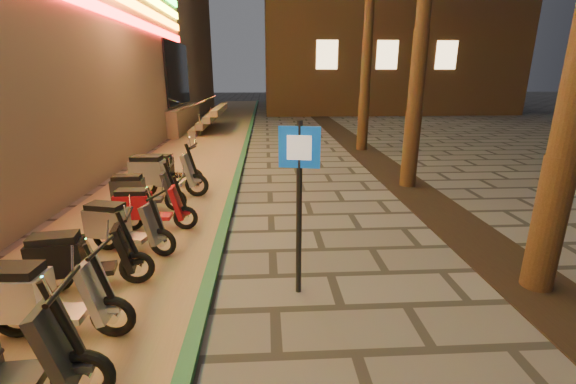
{
  "coord_description": "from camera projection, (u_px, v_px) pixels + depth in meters",
  "views": [
    {
      "loc": [
        -0.08,
        -2.48,
        2.81
      ],
      "look_at": [
        0.22,
        2.74,
        1.2
      ],
      "focal_mm": 24.0,
      "sensor_mm": 36.0,
      "label": 1
    }
  ],
  "objects": [
    {
      "name": "scooter_9",
      "position": [
        140.0,
        191.0,
        8.04
      ],
      "size": [
        1.5,
        0.53,
        1.06
      ],
      "rotation": [
        0.0,
        0.0,
        0.05
      ],
      "color": "black",
      "rests_on": "ground"
    },
    {
      "name": "green_curb",
      "position": [
        241.0,
        161.0,
        12.68
      ],
      "size": [
        0.18,
        60.0,
        0.1
      ],
      "primitive_type": "cube",
      "color": "#215A36",
      "rests_on": "ground"
    },
    {
      "name": "planting_strip",
      "position": [
        440.0,
        212.0,
        8.17
      ],
      "size": [
        1.2,
        40.0,
        0.02
      ],
      "primitive_type": "cube",
      "color": "black",
      "rests_on": "ground"
    },
    {
      "name": "scooter_8",
      "position": [
        146.0,
        207.0,
        7.1
      ],
      "size": [
        1.47,
        0.52,
        1.04
      ],
      "rotation": [
        0.0,
        0.0,
        0.0
      ],
      "color": "black",
      "rests_on": "ground"
    },
    {
      "name": "scooter_7",
      "position": [
        120.0,
        226.0,
        6.21
      ],
      "size": [
        1.52,
        0.76,
        1.07
      ],
      "rotation": [
        0.0,
        0.0,
        -0.27
      ],
      "color": "black",
      "rests_on": "ground"
    },
    {
      "name": "pedestrian_sign",
      "position": [
        299.0,
        186.0,
        4.75
      ],
      "size": [
        0.5,
        0.12,
        2.29
      ],
      "rotation": [
        0.0,
        0.0,
        -0.19
      ],
      "color": "black",
      "rests_on": "ground"
    },
    {
      "name": "scooter_11",
      "position": [
        169.0,
        168.0,
        10.05
      ],
      "size": [
        1.48,
        0.66,
        1.04
      ],
      "rotation": [
        0.0,
        0.0,
        -0.2
      ],
      "color": "black",
      "rests_on": "ground"
    },
    {
      "name": "parking_strip",
      "position": [
        189.0,
        163.0,
        12.6
      ],
      "size": [
        3.4,
        60.0,
        0.01
      ],
      "primitive_type": "cube",
      "color": "#8C7251",
      "rests_on": "ground"
    },
    {
      "name": "scooter_10",
      "position": [
        160.0,
        174.0,
        9.07
      ],
      "size": [
        1.82,
        0.64,
        1.28
      ],
      "rotation": [
        0.0,
        0.0,
        -0.08
      ],
      "color": "black",
      "rests_on": "ground"
    },
    {
      "name": "scooter_6",
      "position": [
        77.0,
        258.0,
        5.1
      ],
      "size": [
        1.54,
        0.66,
        1.08
      ],
      "rotation": [
        0.0,
        0.0,
        0.18
      ],
      "color": "black",
      "rests_on": "ground"
    },
    {
      "name": "scooter_5",
      "position": [
        39.0,
        298.0,
        4.15
      ],
      "size": [
        1.61,
        0.57,
        1.14
      ],
      "rotation": [
        0.0,
        0.0,
        -0.04
      ],
      "color": "black",
      "rests_on": "ground"
    }
  ]
}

